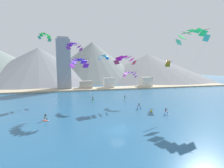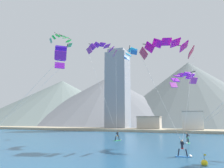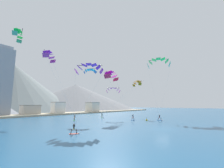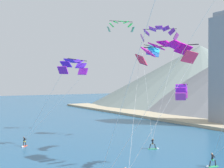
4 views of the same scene
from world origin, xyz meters
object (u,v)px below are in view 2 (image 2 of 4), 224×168
at_px(kitesurfer_far_right, 118,138).
at_px(parafoil_kite_near_lead, 167,47).
at_px(parafoil_kite_far_left, 60,55).
at_px(parafoil_kite_distant_low_drift, 61,39).
at_px(race_marker_buoy, 204,163).
at_px(parafoil_kite_distant_mid_solo, 131,52).
at_px(parafoil_kite_far_right, 102,48).
at_px(parafoil_kite_distant_high_outer, 183,78).
at_px(kitesurfer_near_trail, 187,140).
at_px(kitesurfer_near_lead, 185,151).

height_order(kitesurfer_far_right, parafoil_kite_near_lead, parafoil_kite_near_lead).
height_order(parafoil_kite_far_left, parafoil_kite_distant_low_drift, parafoil_kite_distant_low_drift).
relative_size(parafoil_kite_far_left, race_marker_buoy, 12.36).
height_order(kitesurfer_far_right, parafoil_kite_distant_mid_solo, parafoil_kite_distant_mid_solo).
bearing_deg(parafoil_kite_far_right, race_marker_buoy, -48.97).
relative_size(parafoil_kite_far_right, parafoil_kite_distant_high_outer, 4.54).
bearing_deg(kitesurfer_far_right, parafoil_kite_far_right, 134.72).
distance_m(kitesurfer_far_right, parafoil_kite_distant_mid_solo, 15.07).
relative_size(parafoil_kite_near_lead, parafoil_kite_distant_mid_solo, 3.66).
bearing_deg(parafoil_kite_distant_high_outer, parafoil_kite_far_right, 147.43).
bearing_deg(race_marker_buoy, kitesurfer_near_trail, 96.67).
height_order(kitesurfer_near_lead, parafoil_kite_far_left, parafoil_kite_far_left).
xyz_separation_m(kitesurfer_far_right, parafoil_kite_distant_mid_solo, (3.29, -2.73, 14.46)).
bearing_deg(parafoil_kite_near_lead, kitesurfer_near_trail, 70.71).
bearing_deg(kitesurfer_far_right, parafoil_kite_distant_low_drift, 166.63).
bearing_deg(race_marker_buoy, parafoil_kite_distant_high_outer, 99.75).
relative_size(parafoil_kite_far_right, parafoil_kite_distant_low_drift, 3.61).
distance_m(parafoil_kite_far_right, parafoil_kite_distant_high_outer, 22.61).
bearing_deg(kitesurfer_far_right, kitesurfer_near_lead, -47.66).
height_order(parafoil_kite_distant_low_drift, race_marker_buoy, parafoil_kite_distant_low_drift).
bearing_deg(parafoil_kite_near_lead, parafoil_kite_distant_high_outer, 22.21).
bearing_deg(kitesurfer_far_right, parafoil_kite_distant_high_outer, -24.48).
relative_size(parafoil_kite_far_right, race_marker_buoy, 18.73).
bearing_deg(parafoil_kite_distant_high_outer, kitesurfer_far_right, 155.52).
bearing_deg(parafoil_kite_near_lead, kitesurfer_near_lead, -72.72).
xyz_separation_m(kitesurfer_far_right, parafoil_kite_far_right, (-5.70, 5.76, 18.78)).
relative_size(kitesurfer_near_lead, parafoil_kite_near_lead, 0.13).
bearing_deg(kitesurfer_near_lead, parafoil_kite_distant_low_drift, 148.46).
relative_size(kitesurfer_near_trail, kitesurfer_far_right, 1.02).
distance_m(parafoil_kite_far_left, parafoil_kite_far_right, 18.28).
bearing_deg(kitesurfer_far_right, parafoil_kite_far_left, -113.17).
bearing_deg(parafoil_kite_near_lead, parafoil_kite_distant_low_drift, 158.62).
distance_m(parafoil_kite_near_lead, parafoil_kite_distant_high_outer, 5.01).
relative_size(kitesurfer_near_lead, parafoil_kite_distant_mid_solo, 0.48).
height_order(parafoil_kite_near_lead, parafoil_kite_distant_low_drift, parafoil_kite_distant_low_drift).
height_order(kitesurfer_far_right, parafoil_kite_distant_low_drift, parafoil_kite_distant_low_drift).
distance_m(parafoil_kite_near_lead, parafoil_kite_distant_mid_solo, 7.14).
bearing_deg(parafoil_kite_distant_mid_solo, parafoil_kite_distant_low_drift, 161.01).
bearing_deg(kitesurfer_near_lead, parafoil_kite_far_right, 133.10).
distance_m(kitesurfer_near_trail, race_marker_buoy, 15.95).
distance_m(parafoil_kite_near_lead, parafoil_kite_distant_low_drift, 27.47).
bearing_deg(parafoil_kite_far_left, parafoil_kite_distant_high_outer, 20.50).
bearing_deg(parafoil_kite_far_left, kitesurfer_near_lead, -4.91).
bearing_deg(kitesurfer_near_lead, parafoil_kite_distant_mid_solo, 129.75).
bearing_deg(parafoil_kite_distant_high_outer, race_marker_buoy, -80.25).
distance_m(kitesurfer_near_lead, parafoil_kite_far_left, 20.69).
height_order(parafoil_kite_far_right, parafoil_kite_distant_low_drift, parafoil_kite_distant_low_drift).
bearing_deg(kitesurfer_near_trail, parafoil_kite_distant_high_outer, -90.35).
relative_size(kitesurfer_far_right, parafoil_kite_far_left, 0.14).
bearing_deg(kitesurfer_near_trail, kitesurfer_far_right, 178.26).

